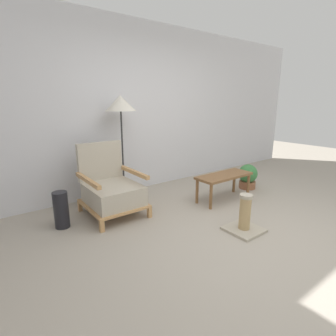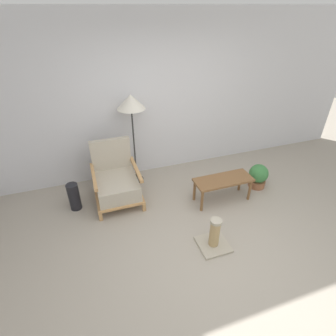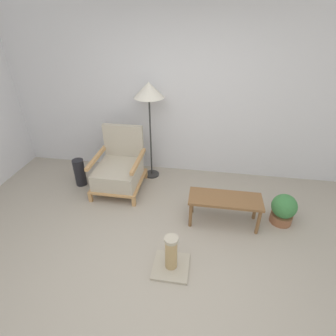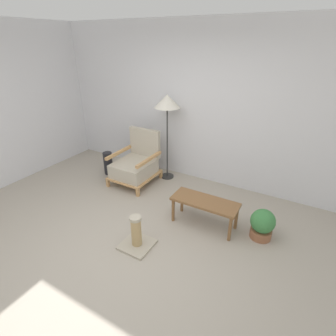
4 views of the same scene
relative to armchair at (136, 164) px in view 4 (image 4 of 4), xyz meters
The scene contains 8 objects.
ground_plane 1.88m from the armchair, 59.88° to the right, with size 14.00×14.00×0.00m, color #A89E8E.
wall_back 1.55m from the armchair, 38.21° to the left, with size 8.00×0.06×2.70m.
armchair is the anchor object (origin of this frame).
floor_lamp 1.20m from the armchair, 46.41° to the left, with size 0.44×0.44×1.55m.
coffee_table 1.68m from the armchair, 19.66° to the right, with size 0.92×0.36×0.40m.
vase 0.67m from the armchair, behind, with size 0.17×0.17×0.44m, color black.
potted_plant 2.38m from the armchair, 10.55° to the right, with size 0.32×0.32×0.42m.
scratching_post 1.72m from the armchair, 53.90° to the right, with size 0.39×0.39×0.45m.
Camera 4 is at (1.71, -1.82, 2.37)m, focal length 28.00 mm.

